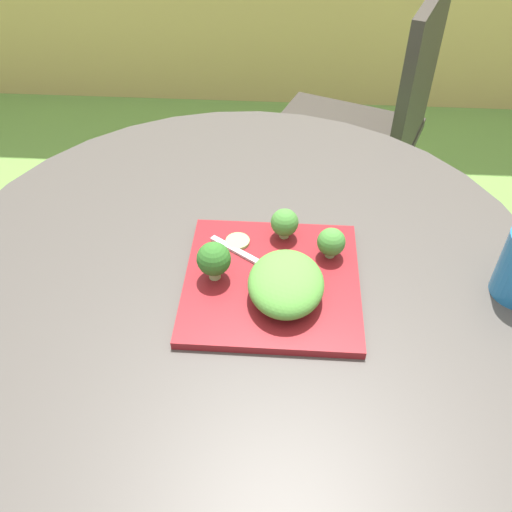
% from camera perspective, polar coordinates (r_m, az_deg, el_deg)
% --- Properties ---
extents(ground_plane, '(12.00, 12.00, 0.00)m').
position_cam_1_polar(ground_plane, '(1.51, -1.02, -20.85)').
color(ground_plane, '#669342').
extents(patio_table, '(1.02, 1.02, 0.72)m').
position_cam_1_polar(patio_table, '(1.08, -1.34, -9.29)').
color(patio_table, '#423D38').
rests_on(patio_table, ground_plane).
extents(patio_chair, '(0.57, 0.57, 0.90)m').
position_cam_1_polar(patio_chair, '(1.72, 11.76, 13.48)').
color(patio_chair, '#332D28').
rests_on(patio_chair, ground_plane).
extents(salad_plate, '(0.27, 0.27, 0.01)m').
position_cam_1_polar(salad_plate, '(0.88, 1.63, -2.62)').
color(salad_plate, maroon).
rests_on(salad_plate, patio_table).
extents(fork, '(0.14, 0.10, 0.00)m').
position_cam_1_polar(fork, '(0.90, -0.05, -0.51)').
color(fork, silver).
rests_on(fork, salad_plate).
extents(lettuce_mound, '(0.11, 0.14, 0.06)m').
position_cam_1_polar(lettuce_mound, '(0.83, 3.08, -2.82)').
color(lettuce_mound, '#519338').
rests_on(lettuce_mound, salad_plate).
extents(broccoli_floret_0, '(0.05, 0.05, 0.05)m').
position_cam_1_polar(broccoli_floret_0, '(0.90, 7.70, 1.41)').
color(broccoli_floret_0, '#99B770').
rests_on(broccoli_floret_0, salad_plate).
extents(broccoli_floret_1, '(0.05, 0.05, 0.05)m').
position_cam_1_polar(broccoli_floret_1, '(0.93, 2.94, 3.42)').
color(broccoli_floret_1, '#99B770').
rests_on(broccoli_floret_1, salad_plate).
extents(broccoli_floret_2, '(0.05, 0.05, 0.07)m').
position_cam_1_polar(broccoli_floret_2, '(0.85, -4.34, -0.35)').
color(broccoli_floret_2, '#99B770').
rests_on(broccoli_floret_2, salad_plate).
extents(cucumber_slice_0, '(0.04, 0.04, 0.01)m').
position_cam_1_polar(cucumber_slice_0, '(0.93, -1.89, 1.52)').
color(cucumber_slice_0, '#8EB766').
rests_on(cucumber_slice_0, salad_plate).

